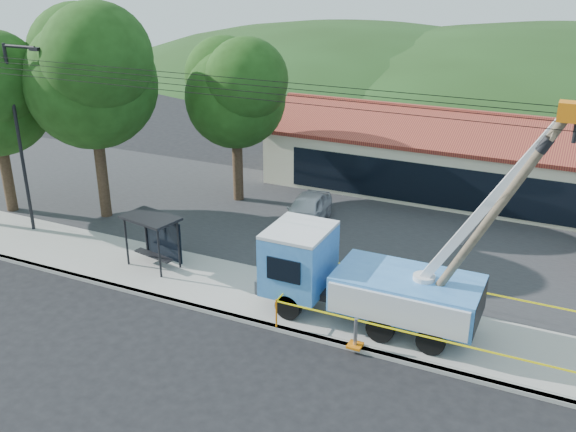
# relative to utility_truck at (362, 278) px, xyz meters

# --- Properties ---
(ground) EXTENTS (120.00, 120.00, 0.00)m
(ground) POSITION_rel_utility_truck_xyz_m (-3.24, -3.93, -1.82)
(ground) COLOR black
(ground) RESTS_ON ground
(curb) EXTENTS (60.00, 0.25, 0.15)m
(curb) POSITION_rel_utility_truck_xyz_m (-3.24, -1.83, -1.75)
(curb) COLOR #9B9A91
(curb) RESTS_ON ground
(sidewalk) EXTENTS (60.00, 4.00, 0.15)m
(sidewalk) POSITION_rel_utility_truck_xyz_m (-3.24, 0.07, -1.75)
(sidewalk) COLOR #9B9A91
(sidewalk) RESTS_ON ground
(parking_lot) EXTENTS (60.00, 12.00, 0.10)m
(parking_lot) POSITION_rel_utility_truck_xyz_m (-3.24, 8.07, -1.77)
(parking_lot) COLOR #28282B
(parking_lot) RESTS_ON ground
(strip_mall) EXTENTS (22.50, 8.53, 4.67)m
(strip_mall) POSITION_rel_utility_truck_xyz_m (0.76, 16.05, 0.06)
(strip_mall) COLOR beige
(strip_mall) RESTS_ON ground
(streetlight) EXTENTS (2.13, 0.22, 9.00)m
(streetlight) POSITION_rel_utility_truck_xyz_m (-17.03, 1.07, 3.48)
(streetlight) COLOR black
(streetlight) RESTS_ON ground
(tree_west_near) EXTENTS (7.56, 6.72, 10.80)m
(tree_west_near) POSITION_rel_utility_truck_xyz_m (-15.24, 4.07, 5.70)
(tree_west_near) COLOR #332316
(tree_west_near) RESTS_ON ground
(tree_lot) EXTENTS (6.30, 5.60, 8.94)m
(tree_lot) POSITION_rel_utility_truck_xyz_m (-10.24, 9.07, 4.39)
(tree_lot) COLOR #332316
(tree_lot) RESTS_ON ground
(hill_west) EXTENTS (78.40, 56.00, 28.00)m
(hill_west) POSITION_rel_utility_truck_xyz_m (-18.24, 51.07, -1.82)
(hill_west) COLOR #1B3112
(hill_west) RESTS_ON ground
(utility_truck) EXTENTS (9.98, 4.22, 8.62)m
(utility_truck) POSITION_rel_utility_truck_xyz_m (0.00, 0.00, 0.00)
(utility_truck) COLOR black
(utility_truck) RESTS_ON ground
(leaning_pole) EXTENTS (4.44, 1.64, 8.49)m
(leaning_pole) POSITION_rel_utility_truck_xyz_m (4.04, -0.11, 2.93)
(leaning_pole) COLOR brown
(leaning_pole) RESTS_ON ground
(bus_shelter) EXTENTS (2.62, 1.89, 2.30)m
(bus_shelter) POSITION_rel_utility_truck_xyz_m (-9.44, 0.44, 0.00)
(bus_shelter) COLOR black
(bus_shelter) RESTS_ON ground
(caution_tape) EXTENTS (11.12, 3.83, 1.11)m
(caution_tape) POSITION_rel_utility_truck_xyz_m (2.99, 0.01, -0.85)
(caution_tape) COLOR orange
(caution_tape) RESTS_ON ground
(car_silver) EXTENTS (2.21, 4.51, 1.48)m
(car_silver) POSITION_rel_utility_truck_xyz_m (-5.44, 7.44, -1.82)
(car_silver) COLOR #B9BAC0
(car_silver) RESTS_ON ground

